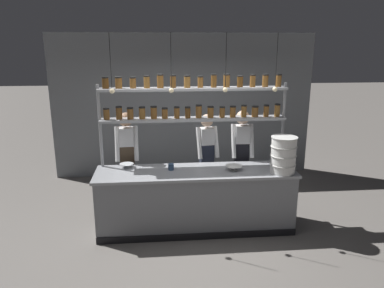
% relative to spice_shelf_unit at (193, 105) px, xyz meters
% --- Properties ---
extents(ground_plane, '(40.00, 40.00, 0.00)m').
position_rel_spice_shelf_unit_xyz_m(ground_plane, '(0.01, -0.33, -1.83)').
color(ground_plane, slate).
extents(back_wall, '(5.33, 0.12, 2.93)m').
position_rel_spice_shelf_unit_xyz_m(back_wall, '(0.01, 2.16, -0.37)').
color(back_wall, gray).
rests_on(back_wall, ground_plane).
extents(prep_counter, '(2.93, 0.76, 0.92)m').
position_rel_spice_shelf_unit_xyz_m(prep_counter, '(0.01, -0.33, -1.37)').
color(prep_counter, gray).
rests_on(prep_counter, ground_plane).
extents(spice_shelf_unit, '(2.82, 0.28, 2.30)m').
position_rel_spice_shelf_unit_xyz_m(spice_shelf_unit, '(0.00, 0.00, 0.00)').
color(spice_shelf_unit, '#999BA0').
rests_on(spice_shelf_unit, ground_plane).
extents(chef_left, '(0.37, 0.30, 1.70)m').
position_rel_spice_shelf_unit_xyz_m(chef_left, '(-1.02, 0.23, -0.85)').
color(chef_left, black).
rests_on(chef_left, ground_plane).
extents(chef_center, '(0.39, 0.31, 1.61)m').
position_rel_spice_shelf_unit_xyz_m(chef_center, '(0.27, 0.41, -0.91)').
color(chef_center, black).
rests_on(chef_center, ground_plane).
extents(chef_right, '(0.37, 0.30, 1.70)m').
position_rel_spice_shelf_unit_xyz_m(chef_right, '(0.82, 0.24, -0.85)').
color(chef_right, black).
rests_on(chef_right, ground_plane).
extents(container_stack, '(0.37, 0.37, 0.53)m').
position_rel_spice_shelf_unit_xyz_m(container_stack, '(1.25, -0.52, -0.64)').
color(container_stack, white).
rests_on(container_stack, prep_counter).
extents(prep_bowl_near_left, '(0.25, 0.25, 0.07)m').
position_rel_spice_shelf_unit_xyz_m(prep_bowl_near_left, '(0.57, -0.36, -0.88)').
color(prep_bowl_near_left, silver).
rests_on(prep_bowl_near_left, prep_counter).
extents(prep_bowl_center_front, '(0.21, 0.21, 0.06)m').
position_rel_spice_shelf_unit_xyz_m(prep_bowl_center_front, '(-1.01, -0.09, -0.88)').
color(prep_bowl_center_front, silver).
rests_on(prep_bowl_center_front, prep_counter).
extents(serving_cup_front, '(0.08, 0.08, 0.10)m').
position_rel_spice_shelf_unit_xyz_m(serving_cup_front, '(-0.35, -0.26, -0.86)').
color(serving_cup_front, '#334C70').
rests_on(serving_cup_front, prep_counter).
extents(pendant_light_row, '(2.34, 0.07, 0.81)m').
position_rel_spice_shelf_unit_xyz_m(pendant_light_row, '(0.02, -0.33, 0.32)').
color(pendant_light_row, black).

